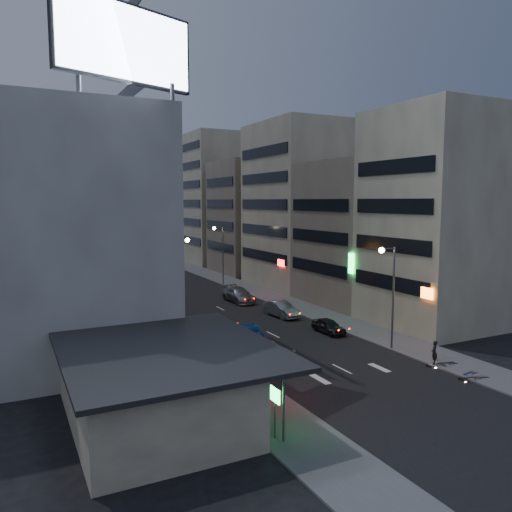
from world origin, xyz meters
TOP-DOWN VIEW (x-y plane):
  - ground at (0.00, 0.00)m, footprint 180.00×180.00m
  - sidewalk_left at (-8.00, 30.00)m, footprint 4.00×120.00m
  - sidewalk_right at (8.00, 30.00)m, footprint 4.00×120.00m
  - food_court at (-13.90, 2.00)m, footprint 11.00×13.00m
  - white_building at (-17.00, 20.00)m, footprint 14.00×24.00m
  - shophouse_near at (15.00, 10.50)m, footprint 10.00×11.00m
  - shophouse_mid at (15.50, 22.00)m, footprint 11.00×12.00m
  - shophouse_far at (15.00, 35.00)m, footprint 10.00×14.00m
  - far_left_a at (-15.50, 45.00)m, footprint 11.00×10.00m
  - far_left_b at (-16.00, 58.00)m, footprint 12.00×10.00m
  - far_right_a at (15.50, 50.00)m, footprint 11.00×12.00m
  - far_right_b at (16.00, 64.00)m, footprint 12.00×12.00m
  - billboard at (-12.99, 9.97)m, footprint 9.52×3.75m
  - street_lamp_right_near at (5.90, 6.00)m, footprint 1.60×0.44m
  - street_lamp_left at (-5.90, 22.00)m, footprint 1.60×0.44m
  - street_lamp_right_far at (5.90, 40.00)m, footprint 1.60×0.44m
  - parked_car_right_near at (4.66, 12.26)m, footprint 1.57×3.78m
  - parked_car_right_mid at (4.01, 19.65)m, footprint 2.06×4.82m
  - parked_car_left at (-4.78, 29.22)m, footprint 2.37×4.76m
  - parked_car_right_far at (3.30, 28.33)m, footprint 2.42×5.72m
  - road_car_blue at (-3.09, 13.31)m, footprint 1.87×4.65m
  - road_car_silver at (-4.30, 7.60)m, footprint 2.40×5.70m
  - person at (6.30, 1.64)m, footprint 0.72×0.71m
  - scooter_black_a at (6.86, -1.56)m, footprint 1.06×1.76m
  - scooter_silver_a at (7.51, -1.57)m, footprint 1.05×1.91m
  - scooter_blue at (7.44, -0.61)m, footprint 0.82×1.75m
  - scooter_black_b at (7.91, 1.40)m, footprint 0.90×1.91m
  - scooter_silver_b at (6.89, 1.99)m, footprint 0.98×1.72m

SIDE VIEW (x-z plane):
  - ground at x=0.00m, z-range 0.00..0.00m
  - sidewalk_left at x=-8.00m, z-range 0.00..0.12m
  - sidewalk_right at x=8.00m, z-range 0.00..0.12m
  - scooter_silver_b at x=6.89m, z-range 0.12..1.12m
  - scooter_black_a at x=6.86m, z-range 0.12..1.14m
  - scooter_blue at x=7.44m, z-range 0.12..1.15m
  - parked_car_right_near at x=4.66m, z-range 0.00..1.28m
  - parked_car_left at x=-4.78m, z-range 0.00..1.29m
  - scooter_silver_a at x=7.51m, z-range 0.12..1.23m
  - scooter_black_b at x=7.91m, z-range 0.12..1.24m
  - road_car_blue at x=-3.09m, z-range 0.00..1.50m
  - parked_car_right_mid at x=4.01m, z-range 0.00..1.54m
  - road_car_silver at x=-4.30m, z-range 0.00..1.64m
  - parked_car_right_far at x=3.30m, z-range 0.00..1.65m
  - person at x=6.30m, z-range 0.12..1.79m
  - food_court at x=-13.90m, z-range 0.05..3.92m
  - street_lamp_right_near at x=5.90m, z-range 1.35..9.37m
  - street_lamp_left at x=-5.90m, z-range 1.35..9.37m
  - street_lamp_right_far at x=5.90m, z-range 1.35..9.37m
  - far_left_b at x=-16.00m, z-range 0.00..15.00m
  - shophouse_mid at x=15.50m, z-range 0.00..16.00m
  - white_building at x=-17.00m, z-range 0.00..18.00m
  - far_right_a at x=15.50m, z-range 0.00..18.00m
  - shophouse_near at x=15.00m, z-range 0.00..20.00m
  - far_left_a at x=-15.50m, z-range 0.00..20.00m
  - shophouse_far at x=15.00m, z-range 0.00..22.00m
  - far_right_b at x=16.00m, z-range 0.00..24.00m
  - billboard at x=-12.99m, z-range 18.56..24.76m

